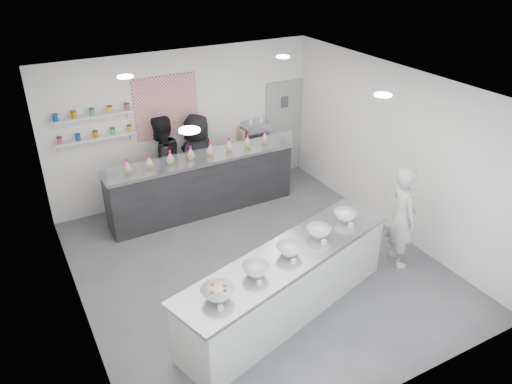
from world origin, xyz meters
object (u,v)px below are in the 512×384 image
(espresso_machine, at_px, (256,132))
(prep_counter, at_px, (288,283))
(espresso_ledge, at_px, (258,161))
(woman_prep, at_px, (402,217))
(back_bar, at_px, (202,185))
(staff_left, at_px, (162,164))
(staff_right, at_px, (198,159))

(espresso_machine, bearing_deg, prep_counter, -112.48)
(espresso_ledge, distance_m, woman_prep, 3.86)
(back_bar, distance_m, staff_left, 0.87)
(prep_counter, distance_m, back_bar, 3.32)
(woman_prep, bearing_deg, back_bar, 51.37)
(back_bar, height_order, espresso_ledge, back_bar)
(prep_counter, height_order, staff_left, staff_left)
(prep_counter, bearing_deg, woman_prep, -12.20)
(prep_counter, relative_size, espresso_ledge, 2.90)
(prep_counter, relative_size, staff_right, 2.01)
(espresso_machine, height_order, woman_prep, woman_prep)
(espresso_ledge, distance_m, staff_left, 2.26)
(woman_prep, xyz_separation_m, staff_right, (-2.03, 3.61, 0.05))
(prep_counter, distance_m, espresso_machine, 4.34)
(woman_prep, bearing_deg, espresso_ledge, 25.41)
(back_bar, xyz_separation_m, staff_right, (0.13, 0.48, 0.34))
(back_bar, xyz_separation_m, espresso_machine, (1.54, 0.66, 0.57))
(woman_prep, relative_size, staff_left, 0.91)
(espresso_ledge, xyz_separation_m, woman_prep, (0.57, -3.79, 0.40))
(staff_left, bearing_deg, espresso_ledge, 160.10)
(espresso_ledge, bearing_deg, prep_counter, -113.07)
(woman_prep, height_order, staff_left, staff_left)
(prep_counter, bearing_deg, back_bar, 71.62)
(staff_right, bearing_deg, staff_left, -21.14)
(espresso_machine, height_order, staff_left, staff_left)
(staff_right, bearing_deg, prep_counter, 65.39)
(prep_counter, relative_size, back_bar, 0.99)
(espresso_ledge, distance_m, staff_right, 1.54)
(staff_left, height_order, staff_right, staff_left)
(back_bar, height_order, staff_left, staff_left)
(espresso_ledge, bearing_deg, woman_prep, -81.46)
(espresso_ledge, relative_size, espresso_machine, 2.33)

